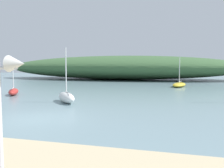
# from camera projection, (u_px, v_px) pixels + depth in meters

# --- Properties ---
(ground_plane) EXTENTS (120.00, 120.00, 0.00)m
(ground_plane) POSITION_uv_depth(u_px,v_px,m) (37.00, 119.00, 11.44)
(ground_plane) COLOR gray
(distant_hill) EXTENTS (45.51, 14.35, 4.43)m
(distant_hill) POSITION_uv_depth(u_px,v_px,m) (119.00, 67.00, 43.67)
(distant_hill) COLOR #3D6038
(distant_hill) RESTS_ON ground
(sailboat_off_point) EXTENTS (2.50, 2.70, 3.90)m
(sailboat_off_point) POSITION_uv_depth(u_px,v_px,m) (66.00, 97.00, 16.35)
(sailboat_off_point) COLOR white
(sailboat_off_point) RESTS_ON ground
(sailboat_centre_water) EXTENTS (2.02, 2.71, 3.04)m
(sailboat_centre_water) POSITION_uv_depth(u_px,v_px,m) (14.00, 91.00, 20.58)
(sailboat_centre_water) COLOR #B72D28
(sailboat_centre_water) RESTS_ON ground
(sailboat_near_shore) EXTENTS (2.21, 4.04, 3.59)m
(sailboat_near_shore) POSITION_uv_depth(u_px,v_px,m) (179.00, 85.00, 28.31)
(sailboat_near_shore) COLOR gold
(sailboat_near_shore) RESTS_ON ground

